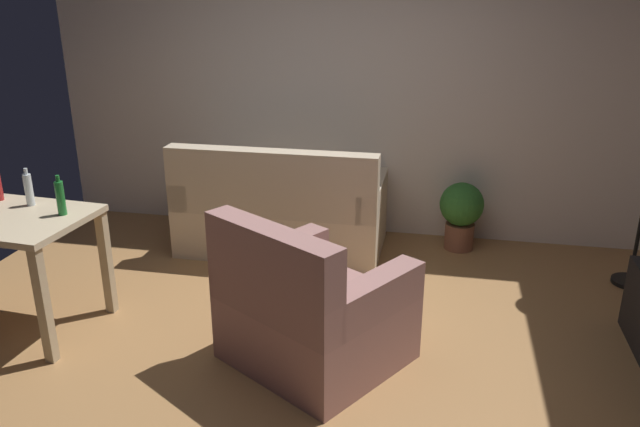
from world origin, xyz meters
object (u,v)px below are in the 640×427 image
(bottle_clear, at_px, (29,189))
(bottle_green, at_px, (60,198))
(couch, at_px, (281,214))
(potted_plant, at_px, (461,211))
(armchair, at_px, (310,312))

(bottle_clear, relative_size, bottle_green, 0.98)
(couch, xyz_separation_m, potted_plant, (1.45, 0.31, 0.02))
(potted_plant, height_order, bottle_green, bottle_green)
(couch, bearing_deg, bottle_green, 55.45)
(potted_plant, bearing_deg, bottle_green, -144.31)
(couch, height_order, bottle_green, bottle_green)
(couch, relative_size, potted_plant, 2.89)
(armchair, bearing_deg, potted_plant, -82.87)
(couch, distance_m, bottle_clear, 1.94)
(couch, relative_size, bottle_green, 6.55)
(couch, height_order, bottle_clear, bottle_clear)
(couch, distance_m, bottle_green, 1.84)
(couch, relative_size, armchair, 1.36)
(potted_plant, relative_size, armchair, 0.47)
(couch, bearing_deg, potted_plant, -167.87)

